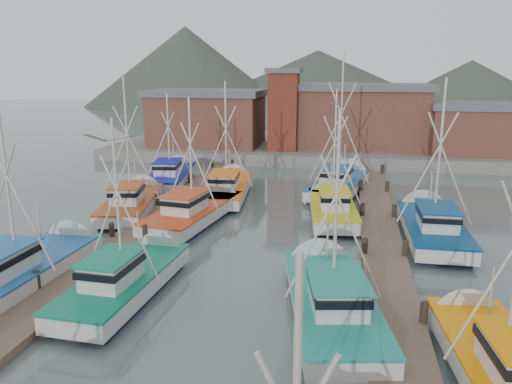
% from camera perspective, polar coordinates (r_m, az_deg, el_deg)
% --- Properties ---
extents(ground, '(260.00, 260.00, 0.00)m').
position_cam_1_polar(ground, '(22.58, -3.16, -11.33)').
color(ground, '#4A5956').
rests_on(ground, ground).
extents(dock_left, '(2.30, 46.00, 1.50)m').
position_cam_1_polar(dock_left, '(28.31, -15.13, -6.02)').
color(dock_left, brown).
rests_on(dock_left, ground).
extents(dock_right, '(2.30, 46.00, 1.50)m').
position_cam_1_polar(dock_right, '(25.72, 14.57, -8.03)').
color(dock_right, brown).
rests_on(dock_right, ground).
extents(quay, '(44.00, 16.00, 1.20)m').
position_cam_1_polar(quay, '(57.74, 5.63, 4.80)').
color(quay, slate).
rests_on(quay, ground).
extents(shed_left, '(12.72, 8.48, 6.20)m').
position_cam_1_polar(shed_left, '(57.35, -5.60, 8.50)').
color(shed_left, brown).
rests_on(shed_left, quay).
extents(shed_center, '(14.84, 9.54, 6.90)m').
position_cam_1_polar(shed_center, '(57.04, 11.81, 8.60)').
color(shed_center, brown).
rests_on(shed_center, quay).
extents(shed_right, '(8.48, 6.36, 5.20)m').
position_cam_1_polar(shed_right, '(55.45, 23.32, 6.75)').
color(shed_right, brown).
rests_on(shed_right, quay).
extents(lookout_tower, '(3.60, 3.60, 8.50)m').
position_cam_1_polar(lookout_tower, '(53.44, 3.20, 9.47)').
color(lookout_tower, maroon).
rests_on(lookout_tower, quay).
extents(distant_hills, '(175.00, 140.00, 42.00)m').
position_cam_1_polar(distant_hills, '(143.83, 3.65, 9.97)').
color(distant_hills, '#424D40').
rests_on(distant_hills, ground).
extents(boat_4, '(3.43, 8.95, 8.49)m').
position_cam_1_polar(boat_4, '(22.88, -14.14, -9.54)').
color(boat_4, '#101737').
rests_on(boat_4, ground).
extents(boat_5, '(4.77, 10.16, 9.12)m').
position_cam_1_polar(boat_5, '(20.73, 8.40, -11.78)').
color(boat_5, '#101737').
rests_on(boat_5, ground).
extents(boat_6, '(3.83, 9.79, 9.15)m').
position_cam_1_polar(boat_6, '(25.56, -24.51, -7.87)').
color(boat_6, '#101737').
rests_on(boat_6, ground).
extents(boat_7, '(3.59, 8.69, 8.93)m').
position_cam_1_polar(boat_7, '(18.20, 25.65, -16.95)').
color(boat_7, '#101737').
rests_on(boat_7, ground).
extents(boat_8, '(4.45, 10.26, 8.91)m').
position_cam_1_polar(boat_8, '(32.68, -6.69, -2.09)').
color(boat_8, '#101737').
rests_on(boat_8, ground).
extents(boat_9, '(3.74, 9.21, 9.21)m').
position_cam_1_polar(boat_9, '(33.53, 8.63, -1.74)').
color(boat_9, '#101737').
rests_on(boat_9, ground).
extents(boat_10, '(4.62, 9.70, 9.96)m').
position_cam_1_polar(boat_10, '(35.55, -13.83, -1.09)').
color(boat_10, '#101737').
rests_on(boat_10, ground).
extents(boat_11, '(4.14, 9.92, 10.11)m').
position_cam_1_polar(boat_11, '(31.12, 19.36, -3.61)').
color(boat_11, '#101737').
rests_on(boat_11, ground).
extents(boat_12, '(3.95, 9.87, 9.65)m').
position_cam_1_polar(boat_12, '(38.55, -3.23, 0.44)').
color(boat_12, '#101737').
rests_on(boat_12, ground).
extents(boat_13, '(5.08, 10.78, 11.88)m').
position_cam_1_polar(boat_13, '(40.88, 9.66, 1.05)').
color(boat_13, '#101737').
rests_on(boat_13, ground).
extents(boat_14, '(4.34, 9.84, 8.57)m').
position_cam_1_polar(boat_14, '(43.79, -9.59, 1.89)').
color(boat_14, '#101737').
rests_on(boat_14, ground).
extents(gull_near, '(1.55, 0.64, 0.24)m').
position_cam_1_polar(gull_near, '(15.30, -16.59, 5.84)').
color(gull_near, gray).
rests_on(gull_near, ground).
extents(gull_far, '(1.55, 0.65, 0.24)m').
position_cam_1_polar(gull_far, '(24.07, 9.93, 9.82)').
color(gull_far, gray).
rests_on(gull_far, ground).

